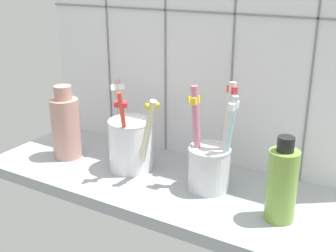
# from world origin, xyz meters

# --- Properties ---
(counter_slab) EXTENTS (0.64, 0.22, 0.02)m
(counter_slab) POSITION_xyz_m (0.00, 0.00, 0.01)
(counter_slab) COLOR #9EA3A8
(counter_slab) RESTS_ON ground
(tile_wall_back) EXTENTS (0.64, 0.02, 0.45)m
(tile_wall_back) POSITION_xyz_m (0.00, 0.12, 0.23)
(tile_wall_back) COLOR white
(tile_wall_back) RESTS_ON ground
(toothbrush_cup_left) EXTENTS (0.14, 0.10, 0.15)m
(toothbrush_cup_left) POSITION_xyz_m (-0.07, 0.01, 0.07)
(toothbrush_cup_left) COLOR white
(toothbrush_cup_left) RESTS_ON counter_slab
(toothbrush_cup_right) EXTENTS (0.10, 0.08, 0.17)m
(toothbrush_cup_right) POSITION_xyz_m (0.07, 0.01, 0.07)
(toothbrush_cup_right) COLOR silver
(toothbrush_cup_right) RESTS_ON counter_slab
(ceramic_vase) EXTENTS (0.05, 0.05, 0.13)m
(ceramic_vase) POSITION_xyz_m (-0.20, -0.01, 0.08)
(ceramic_vase) COLOR tan
(ceramic_vase) RESTS_ON counter_slab
(soap_bottle) EXTENTS (0.04, 0.04, 0.12)m
(soap_bottle) POSITION_xyz_m (0.20, -0.02, 0.07)
(soap_bottle) COLOR #7EA644
(soap_bottle) RESTS_ON counter_slab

